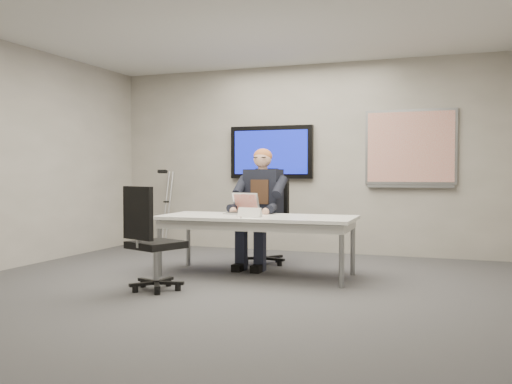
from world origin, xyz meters
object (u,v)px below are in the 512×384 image
(conference_table, at_px, (257,223))
(office_chair_far, at_px, (266,237))
(office_chair_near, at_px, (153,258))
(laptop, at_px, (243,209))
(seated_person, at_px, (258,219))

(conference_table, distance_m, office_chair_far, 0.90)
(office_chair_near, relative_size, laptop, 2.69)
(conference_table, height_order, laptop, laptop)
(conference_table, distance_m, office_chair_near, 1.38)
(office_chair_far, distance_m, office_chair_near, 2.07)
(conference_table, bearing_deg, seated_person, 106.39)
(office_chair_near, xyz_separation_m, seated_person, (0.50, 1.73, 0.28))
(office_chair_far, height_order, seated_person, seated_person)
(conference_table, distance_m, laptop, 0.36)
(office_chair_far, distance_m, laptop, 0.75)
(conference_table, height_order, office_chair_far, office_chair_far)
(conference_table, xyz_separation_m, office_chair_near, (-0.69, -1.16, -0.28))
(office_chair_far, xyz_separation_m, seated_person, (-0.01, -0.27, 0.25))
(conference_table, relative_size, office_chair_near, 2.16)
(conference_table, xyz_separation_m, office_chair_far, (-0.18, 0.84, -0.26))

